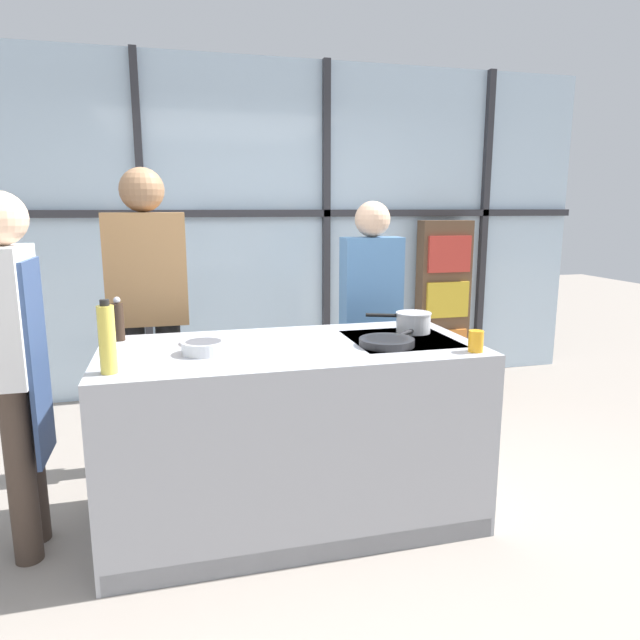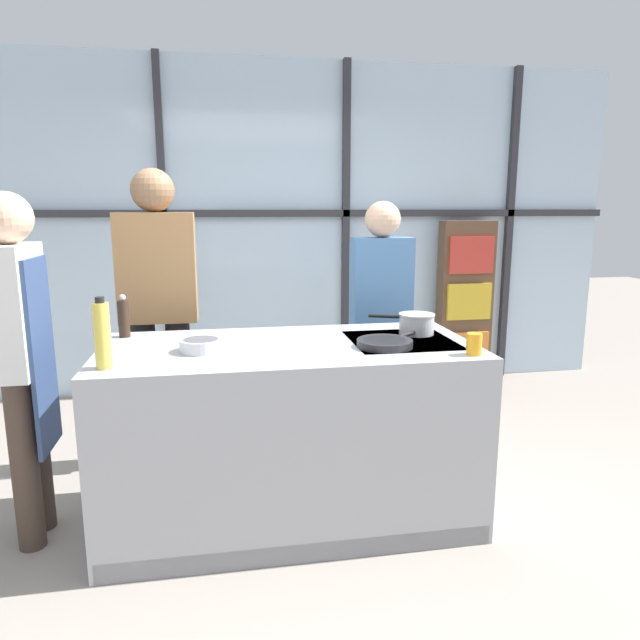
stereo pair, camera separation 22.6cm
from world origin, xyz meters
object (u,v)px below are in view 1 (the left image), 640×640
Objects in this scene: spectator_far_left at (148,302)px; oil_bottle at (107,339)px; mixing_bowl at (204,347)px; frying_pan at (388,341)px; juice_glass_near at (476,341)px; chef at (15,352)px; pepper_grinder at (118,321)px; spectator_center_left at (371,308)px; saucepan at (413,322)px; white_plate at (205,342)px.

spectator_far_left reaches higher than oil_bottle.
spectator_far_left reaches higher than mixing_bowl.
juice_glass_near is (0.36, -0.22, 0.03)m from frying_pan.
frying_pan is (1.71, -0.13, -0.02)m from chef.
chef is 7.32× the size of pepper_grinder.
chef reaches higher than oil_bottle.
spectator_center_left is at bearing -180.00° from spectator_far_left.
spectator_center_left is 1.87m from oil_bottle.
saucepan is 1.15m from mixing_bowl.
spectator_far_left is 1.48m from frying_pan.
mixing_bowl is 0.56m from pepper_grinder.
juice_glass_near is (1.65, -0.66, -0.05)m from pepper_grinder.
pepper_grinder is (-0.13, -0.47, -0.02)m from spectator_far_left.
juice_glass_near is (1.64, -0.06, -0.09)m from oil_bottle.
saucepan is at bearing 154.52° from spectator_far_left.
spectator_center_left is at bearing 17.11° from pepper_grinder.
spectator_center_left is 8.00× the size of mixing_bowl.
mixing_bowl is 0.90× the size of pepper_grinder.
oil_bottle is (-1.52, -1.08, 0.12)m from spectator_center_left.
oil_bottle reaches higher than pepper_grinder.
chef is 5.41× the size of oil_bottle.
oil_bottle reaches higher than frying_pan.
saucepan is at bearing 15.08° from oil_bottle.
spectator_far_left reaches higher than chef.
pepper_grinder is (-0.42, 0.17, 0.10)m from white_plate.
mixing_bowl is at bearing 37.09° from spectator_center_left.
mixing_bowl reaches higher than frying_pan.
frying_pan is at bearing 85.63° from chef.
white_plate is (-1.11, -0.64, -0.02)m from spectator_center_left.
spectator_far_left reaches higher than pepper_grinder.
saucepan reaches higher than mixing_bowl.
saucepan is at bearing 93.38° from chef.
chef reaches higher than pepper_grinder.
oil_bottle is at bearing 35.37° from spectator_center_left.
pepper_grinder is at bearing 172.67° from saucepan.
spectator_far_left is at bearing 114.44° from white_plate.
spectator_far_left is 0.90m from mixing_bowl.
chef is 4.88× the size of saucepan.
white_plate is (-1.11, 0.03, -0.05)m from saucepan.
saucepan is (1.40, -0.67, -0.06)m from spectator_far_left.
mixing_bowl reaches higher than white_plate.
mixing_bowl is at bearing -43.21° from pepper_grinder.
mixing_bowl is 2.01× the size of juice_glass_near.
chef is at bearing 175.24° from mixing_bowl.
spectator_far_left is at bearing 154.52° from saucepan.
white_plate is at bearing 99.60° from chef.
chef is 16.38× the size of juice_glass_near.
spectator_far_left is at bearing 141.83° from frying_pan.
saucepan is (0.24, 0.25, 0.04)m from frying_pan.
chef is 0.85m from white_plate.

